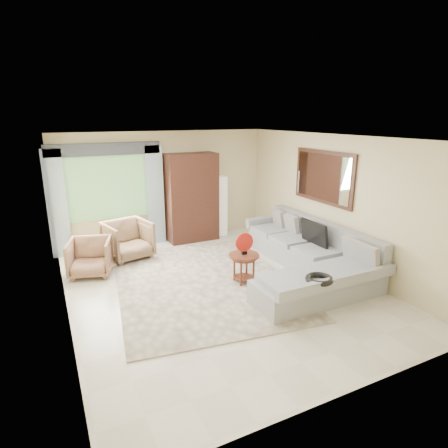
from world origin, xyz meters
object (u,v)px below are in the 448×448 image
potted_plant (89,246)px  armchair_right (128,240)px  floor_lamp (221,206)px  coffee_table (244,268)px  armoire (192,198)px  tv_screen (314,233)px  sectional_sofa (308,259)px  armchair_left (90,257)px

potted_plant → armchair_right: bearing=-24.8°
potted_plant → floor_lamp: (3.24, 0.28, 0.47)m
coffee_table → armoire: size_ratio=0.26×
potted_plant → floor_lamp: floor_lamp is taller
tv_screen → floor_lamp: (-0.70, 2.77, 0.03)m
potted_plant → sectional_sofa: bearing=-36.1°
armchair_right → potted_plant: size_ratio=1.58×
coffee_table → armchair_left: (-2.44, 1.60, 0.06)m
armchair_left → tv_screen: bearing=-4.8°
sectional_sofa → potted_plant: bearing=143.9°
coffee_table → armchair_right: bearing=126.6°
sectional_sofa → potted_plant: sectional_sofa is taller
sectional_sofa → armoire: 3.24m
sectional_sofa → tv_screen: (0.27, 0.19, 0.44)m
armchair_left → potted_plant: armchair_left is taller
tv_screen → coffee_table: size_ratio=1.35×
coffee_table → floor_lamp: (0.88, 2.79, 0.46)m
armchair_left → sectional_sofa: bearing=-8.6°
coffee_table → floor_lamp: 2.96m
sectional_sofa → armoire: size_ratio=1.65×
coffee_table → armchair_right: (-1.61, 2.17, 0.12)m
coffee_table → armchair_left: armchair_left is taller
armchair_left → armchair_right: armchair_right is taller
coffee_table → floor_lamp: bearing=72.6°
armchair_right → floor_lamp: 2.58m
coffee_table → floor_lamp: floor_lamp is taller
floor_lamp → tv_screen: bearing=-75.8°
armchair_right → coffee_table: bearing=-67.0°
potted_plant → armoire: 2.56m
tv_screen → armchair_right: bearing=146.1°
armchair_right → armoire: (1.68, 0.57, 0.64)m
sectional_sofa → armoire: armoire is taller
armchair_right → armoire: armoire is taller
armchair_right → armoire: bearing=5.0°
sectional_sofa → armchair_right: size_ratio=3.88×
armchair_right → floor_lamp: floor_lamp is taller
tv_screen → armoire: size_ratio=0.35×
floor_lamp → potted_plant: bearing=-175.1°
tv_screen → potted_plant: bearing=147.7°
tv_screen → armchair_left: tv_screen is taller
tv_screen → armchair_left: 4.33m
armchair_right → floor_lamp: (2.48, 0.63, 0.34)m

